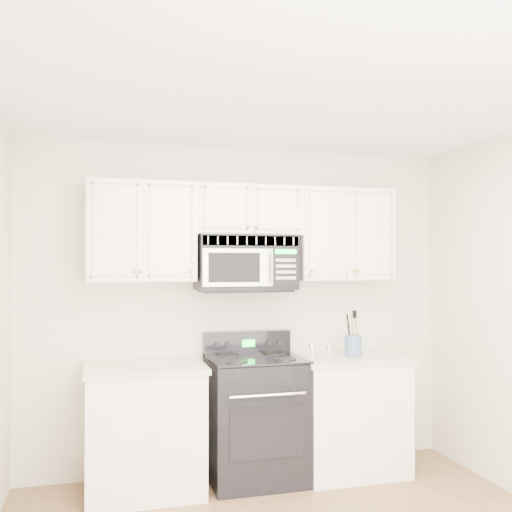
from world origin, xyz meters
name	(u,v)px	position (x,y,z in m)	size (l,w,h in m)	color
room	(321,331)	(0.00, 0.00, 1.30)	(3.51, 3.51, 2.61)	#865E4B
base_cabinet_left	(145,433)	(-0.80, 1.44, 0.43)	(0.86, 0.65, 0.92)	white
base_cabinet_right	(348,417)	(0.80, 1.44, 0.43)	(0.86, 0.65, 0.92)	white
range	(256,416)	(0.04, 1.45, 0.48)	(0.71, 0.65, 1.11)	black
upper_cabinets	(247,229)	(0.00, 1.58, 1.93)	(2.44, 0.37, 0.75)	white
microwave	(246,263)	(-0.02, 1.55, 1.66)	(0.77, 0.43, 0.42)	black
utensil_crock	(353,345)	(0.82, 1.38, 1.01)	(0.14, 0.14, 0.36)	slate
shaker_salt	(312,351)	(0.47, 1.38, 0.98)	(0.05, 0.05, 0.11)	#B1AEC4
shaker_pepper	(329,352)	(0.61, 1.36, 0.97)	(0.04, 0.04, 0.10)	#B1AEC4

